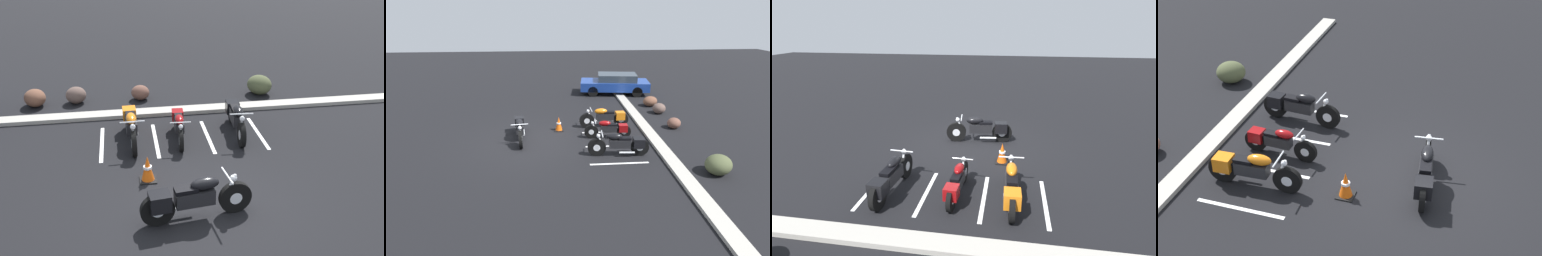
# 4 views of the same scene
# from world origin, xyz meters

# --- Properties ---
(ground) EXTENTS (60.00, 60.00, 0.00)m
(ground) POSITION_xyz_m (0.00, 0.00, 0.00)
(ground) COLOR black
(motorcycle_black_featured) EXTENTS (2.35, 0.71, 0.93)m
(motorcycle_black_featured) POSITION_xyz_m (-0.32, -0.37, 0.49)
(motorcycle_black_featured) COLOR black
(motorcycle_black_featured) RESTS_ON ground
(parked_bike_0) EXTENTS (0.64, 2.28, 0.90)m
(parked_bike_0) POSITION_xyz_m (-1.38, 3.47, 0.48)
(parked_bike_0) COLOR black
(parked_bike_0) RESTS_ON ground
(parked_bike_1) EXTENTS (0.55, 1.96, 0.77)m
(parked_bike_1) POSITION_xyz_m (-0.06, 3.40, 0.41)
(parked_bike_1) COLOR black
(parked_bike_1) RESTS_ON ground
(parked_bike_2) EXTENTS (0.64, 2.27, 0.89)m
(parked_bike_2) POSITION_xyz_m (1.60, 3.52, 0.47)
(parked_bike_2) COLOR black
(parked_bike_2) RESTS_ON ground
(concrete_curb) EXTENTS (18.00, 0.50, 0.12)m
(concrete_curb) POSITION_xyz_m (0.00, 5.20, 0.06)
(concrete_curb) COLOR #A8A399
(concrete_curb) RESTS_ON ground
(traffic_cone) EXTENTS (0.40, 0.40, 0.64)m
(traffic_cone) POSITION_xyz_m (-1.09, 1.27, 0.30)
(traffic_cone) COLOR black
(traffic_cone) RESTS_ON ground
(stall_line_0) EXTENTS (0.10, 2.10, 0.00)m
(stall_line_0) POSITION_xyz_m (-2.21, 3.33, 0.00)
(stall_line_0) COLOR white
(stall_line_0) RESTS_ON ground
(stall_line_1) EXTENTS (0.10, 2.10, 0.00)m
(stall_line_1) POSITION_xyz_m (-0.73, 3.33, 0.00)
(stall_line_1) COLOR white
(stall_line_1) RESTS_ON ground
(stall_line_2) EXTENTS (0.10, 2.10, 0.00)m
(stall_line_2) POSITION_xyz_m (0.75, 3.33, 0.00)
(stall_line_2) COLOR white
(stall_line_2) RESTS_ON ground
(stall_line_3) EXTENTS (0.10, 2.10, 0.00)m
(stall_line_3) POSITION_xyz_m (2.22, 3.33, 0.00)
(stall_line_3) COLOR white
(stall_line_3) RESTS_ON ground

